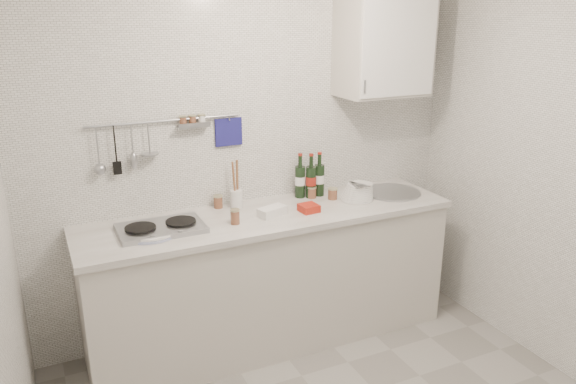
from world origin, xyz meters
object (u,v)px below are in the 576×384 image
object	(u,v)px
plate_stack_hob	(150,231)
wine_bottles	(310,175)
utensil_crock	(236,196)
plate_stack_sink	(358,192)
wall_cabinet	(384,43)

from	to	relation	value
plate_stack_hob	wine_bottles	xyz separation A→B (m)	(1.16, 0.21, 0.14)
wine_bottles	utensil_crock	world-z (taller)	utensil_crock
utensil_crock	plate_stack_sink	bearing A→B (deg)	-13.16
utensil_crock	plate_stack_hob	bearing A→B (deg)	-161.18
wall_cabinet	wine_bottles	world-z (taller)	wall_cabinet
plate_stack_hob	wine_bottles	size ratio (longest dim) A/B	1.09
wall_cabinet	plate_stack_hob	distance (m)	1.96
wall_cabinet	utensil_crock	bearing A→B (deg)	176.28
wall_cabinet	plate_stack_sink	bearing A→B (deg)	-152.32
plate_stack_hob	utensil_crock	world-z (taller)	utensil_crock
plate_stack_hob	wall_cabinet	bearing A→B (deg)	4.83
plate_stack_sink	wall_cabinet	bearing A→B (deg)	27.68
plate_stack_sink	wine_bottles	xyz separation A→B (m)	(-0.28, 0.19, 0.10)
wall_cabinet	plate_stack_hob	world-z (taller)	wall_cabinet
wall_cabinet	utensil_crock	world-z (taller)	wall_cabinet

